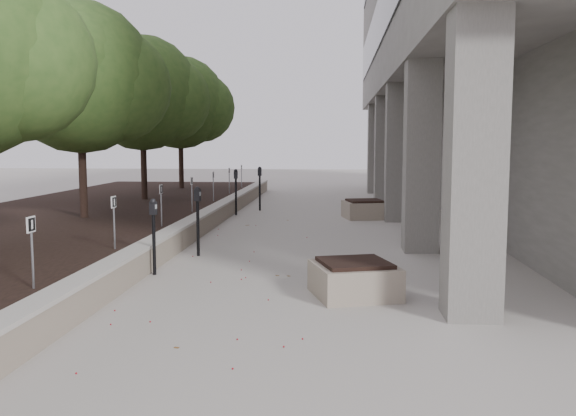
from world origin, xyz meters
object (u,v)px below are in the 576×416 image
(crabapple_tree_3, at_px, (80,110))
(crabapple_tree_5, at_px, (180,122))
(crabapple_tree_4, at_px, (143,118))
(parking_meter_5, at_px, (260,189))
(parking_meter_3, at_px, (154,237))
(planter_front, at_px, (354,278))
(parking_meter_2, at_px, (198,221))
(parking_meter_4, at_px, (236,192))
(planter_back, at_px, (365,209))

(crabapple_tree_3, relative_size, crabapple_tree_5, 1.00)
(crabapple_tree_4, distance_m, parking_meter_5, 4.54)
(parking_meter_3, relative_size, planter_front, 1.15)
(crabapple_tree_4, bearing_deg, parking_meter_5, 6.24)
(parking_meter_2, distance_m, planter_front, 4.37)
(parking_meter_2, xyz_separation_m, parking_meter_3, (-0.37, -1.83, -0.04))
(crabapple_tree_3, xyz_separation_m, crabapple_tree_4, (0.00, 5.00, 0.00))
(crabapple_tree_4, height_order, parking_meter_4, crabapple_tree_4)
(planter_front, bearing_deg, crabapple_tree_3, 138.09)
(crabapple_tree_4, distance_m, planter_back, 7.96)
(crabapple_tree_3, relative_size, planter_back, 4.49)
(parking_meter_2, distance_m, planter_back, 7.51)
(crabapple_tree_4, bearing_deg, crabapple_tree_5, 90.00)
(planter_front, distance_m, planter_back, 9.62)
(parking_meter_2, height_order, parking_meter_4, parking_meter_4)
(crabapple_tree_3, distance_m, parking_meter_5, 7.06)
(parking_meter_2, bearing_deg, planter_back, 76.29)
(parking_meter_3, xyz_separation_m, planter_back, (4.05, 8.35, -0.39))
(planter_back, bearing_deg, planter_front, -93.59)
(parking_meter_4, bearing_deg, planter_back, -16.62)
(crabapple_tree_4, height_order, parking_meter_3, crabapple_tree_4)
(crabapple_tree_3, distance_m, crabapple_tree_5, 10.00)
(parking_meter_2, distance_m, parking_meter_3, 1.86)
(crabapple_tree_3, height_order, parking_meter_3, crabapple_tree_3)
(crabapple_tree_4, xyz_separation_m, planter_front, (6.70, -11.01, -2.85))
(crabapple_tree_5, xyz_separation_m, parking_meter_2, (3.62, -12.94, -2.41))
(parking_meter_3, bearing_deg, crabapple_tree_3, 143.21)
(crabapple_tree_5, bearing_deg, parking_meter_5, -49.92)
(crabapple_tree_3, bearing_deg, planter_front, -41.91)
(parking_meter_4, distance_m, parking_meter_5, 1.47)
(parking_meter_2, relative_size, planter_front, 1.22)
(crabapple_tree_5, distance_m, planter_back, 10.12)
(planter_back, bearing_deg, crabapple_tree_3, -153.81)
(parking_meter_3, height_order, planter_front, parking_meter_3)
(planter_back, bearing_deg, parking_meter_5, 152.01)
(crabapple_tree_3, relative_size, parking_meter_5, 3.65)
(crabapple_tree_3, relative_size, parking_meter_4, 3.70)
(parking_meter_4, bearing_deg, crabapple_tree_5, 108.99)
(crabapple_tree_3, height_order, crabapple_tree_5, same)
(planter_front, bearing_deg, crabapple_tree_4, 121.31)
(crabapple_tree_3, bearing_deg, parking_meter_4, 51.35)
(crabapple_tree_4, relative_size, planter_front, 4.66)
(crabapple_tree_5, bearing_deg, planter_front, -67.30)
(crabapple_tree_5, bearing_deg, crabapple_tree_4, -90.00)
(crabapple_tree_4, xyz_separation_m, parking_meter_2, (3.62, -7.94, -2.41))
(crabapple_tree_4, bearing_deg, planter_back, -10.93)
(parking_meter_4, relative_size, parking_meter_5, 0.98)
(parking_meter_4, relative_size, planter_back, 1.21)
(parking_meter_5, distance_m, planter_front, 11.79)
(parking_meter_4, bearing_deg, crabapple_tree_4, 154.31)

